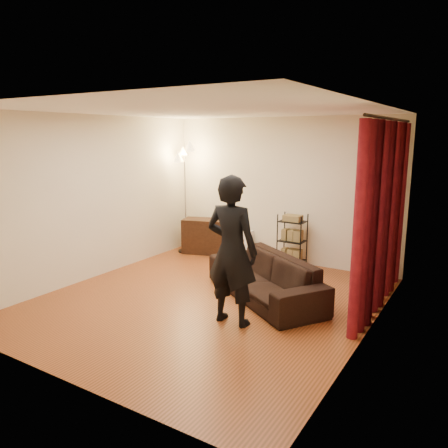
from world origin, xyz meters
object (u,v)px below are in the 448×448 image
Objects in this scene: sofa at (264,277)px; media_cabinet at (213,236)px; floor_lamp at (185,200)px; person at (232,251)px; wire_shelf at (292,241)px; storage_boxes at (243,244)px.

media_cabinet reaches higher than sofa.
sofa is 3.05m from floor_lamp.
floor_lamp is (-0.53, -0.20, 0.74)m from media_cabinet.
person reaches higher than sofa.
sofa is at bearing -88.66° from wire_shelf.
wire_shelf is at bearing -19.16° from media_cabinet.
wire_shelf reaches higher than sofa.
media_cabinet is at bearing -52.88° from person.
person is 1.59× the size of media_cabinet.
media_cabinet is 1.75m from wire_shelf.
media_cabinet is 1.22× the size of wire_shelf.
person is 0.88× the size of floor_lamp.
person reaches higher than media_cabinet.
wire_shelf is at bearing 132.54° from sofa.
storage_boxes is at bearing 164.97° from wire_shelf.
person is (0.03, -1.00, 0.64)m from sofa.
media_cabinet is (-2.04, 2.69, -0.60)m from person.
media_cabinet is at bearing 170.46° from wire_shelf.
sofa is 2.23m from storage_boxes.
wire_shelf is 2.36m from floor_lamp.
media_cabinet is 0.93m from floor_lamp.
media_cabinet is (-2.01, 1.69, 0.03)m from sofa.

